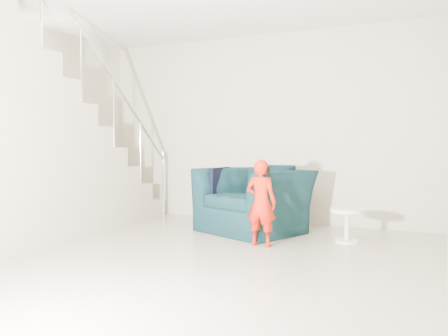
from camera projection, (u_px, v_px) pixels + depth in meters
The scene contains 9 objects.
floor at pixel (156, 263), 4.48m from camera, with size 5.50×5.50×0.00m, color gray.
back_wall at pixel (260, 129), 6.90m from camera, with size 5.00×5.00×0.00m, color #B3AB91.
armchair at pixel (254, 200), 6.06m from camera, with size 1.24×1.09×0.81m, color black.
toddler at pixel (261, 203), 5.22m from camera, with size 0.35×0.23×0.96m, color #9F2A05.
side_table at pixel (347, 220), 5.41m from camera, with size 0.39×0.39×0.39m.
staircase at pixel (42, 159), 5.78m from camera, with size 1.02×3.03×3.62m.
cushion at pixel (280, 181), 6.23m from camera, with size 0.42×0.12×0.40m, color black.
throw at pixel (220, 190), 6.30m from camera, with size 0.05×0.55×0.61m, color black.
phone at pixel (268, 171), 5.14m from camera, with size 0.02×0.05×0.10m, color black.
Camera 1 is at (2.46, -3.74, 1.14)m, focal length 38.00 mm.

